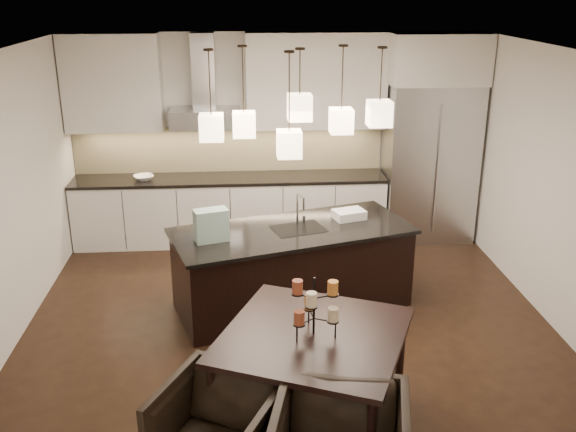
{
  "coord_description": "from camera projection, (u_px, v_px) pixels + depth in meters",
  "views": [
    {
      "loc": [
        -0.46,
        -5.94,
        3.39
      ],
      "look_at": [
        0.0,
        0.2,
        1.15
      ],
      "focal_mm": 40.0,
      "sensor_mm": 36.0,
      "label": 1
    }
  ],
  "objects": [
    {
      "name": "floor",
      "position": [
        289.0,
        326.0,
        6.77
      ],
      "size": [
        5.5,
        5.5,
        0.02
      ],
      "primitive_type": "cube",
      "color": "black",
      "rests_on": "ground"
    },
    {
      "name": "ceiling",
      "position": [
        290.0,
        51.0,
        5.8
      ],
      "size": [
        5.5,
        5.5,
        0.02
      ],
      "primitive_type": "cube",
      "color": "white",
      "rests_on": "wall_back"
    },
    {
      "name": "wall_back",
      "position": [
        274.0,
        136.0,
        8.87
      ],
      "size": [
        5.5,
        0.02,
        2.8
      ],
      "primitive_type": "cube",
      "color": "silver",
      "rests_on": "ground"
    },
    {
      "name": "wall_front",
      "position": [
        326.0,
        350.0,
        3.7
      ],
      "size": [
        5.5,
        0.02,
        2.8
      ],
      "primitive_type": "cube",
      "color": "silver",
      "rests_on": "ground"
    },
    {
      "name": "wall_left",
      "position": [
        0.0,
        206.0,
        6.09
      ],
      "size": [
        0.02,
        5.5,
        2.8
      ],
      "primitive_type": "cube",
      "color": "silver",
      "rests_on": "ground"
    },
    {
      "name": "wall_right",
      "position": [
        561.0,
        193.0,
        6.48
      ],
      "size": [
        0.02,
        5.5,
        2.8
      ],
      "primitive_type": "cube",
      "color": "silver",
      "rests_on": "ground"
    },
    {
      "name": "refrigerator",
      "position": [
        429.0,
        163.0,
        8.77
      ],
      "size": [
        1.2,
        0.72,
        2.15
      ],
      "primitive_type": "cube",
      "color": "#B7B7BA",
      "rests_on": "floor"
    },
    {
      "name": "fridge_panel",
      "position": [
        437.0,
        58.0,
        8.29
      ],
      "size": [
        1.26,
        0.72,
        0.65
      ],
      "primitive_type": "cube",
      "color": "silver",
      "rests_on": "refrigerator"
    },
    {
      "name": "lower_cabinets",
      "position": [
        231.0,
        210.0,
        8.84
      ],
      "size": [
        4.21,
        0.62,
        0.88
      ],
      "primitive_type": "cube",
      "color": "silver",
      "rests_on": "floor"
    },
    {
      "name": "countertop",
      "position": [
        230.0,
        178.0,
        8.69
      ],
      "size": [
        4.21,
        0.66,
        0.04
      ],
      "primitive_type": "cube",
      "color": "black",
      "rests_on": "lower_cabinets"
    },
    {
      "name": "backsplash",
      "position": [
        229.0,
        149.0,
        8.85
      ],
      "size": [
        4.21,
        0.02,
        0.63
      ],
      "primitive_type": "cube",
      "color": "beige",
      "rests_on": "countertop"
    },
    {
      "name": "upper_cab_left",
      "position": [
        112.0,
        83.0,
        8.28
      ],
      "size": [
        1.25,
        0.35,
        1.25
      ],
      "primitive_type": "cube",
      "color": "silver",
      "rests_on": "wall_back"
    },
    {
      "name": "upper_cab_right",
      "position": [
        316.0,
        81.0,
        8.46
      ],
      "size": [
        1.85,
        0.35,
        1.25
      ],
      "primitive_type": "cube",
      "color": "silver",
      "rests_on": "wall_back"
    },
    {
      "name": "hood_canopy",
      "position": [
        205.0,
        118.0,
        8.43
      ],
      "size": [
        0.9,
        0.52,
        0.24
      ],
      "primitive_type": "cube",
      "color": "#B7B7BA",
      "rests_on": "wall_back"
    },
    {
      "name": "hood_chimney",
      "position": [
        203.0,
        71.0,
        8.33
      ],
      "size": [
        0.3,
        0.28,
        0.96
      ],
      "primitive_type": "cube",
      "color": "#B7B7BA",
      "rests_on": "hood_canopy"
    },
    {
      "name": "fruit_bowl",
      "position": [
        144.0,
        178.0,
        8.54
      ],
      "size": [
        0.33,
        0.33,
        0.06
      ],
      "primitive_type": "imported",
      "rotation": [
        0.0,
        0.0,
        0.36
      ],
      "color": "silver",
      "rests_on": "countertop"
    },
    {
      "name": "island_body",
      "position": [
        292.0,
        269.0,
        7.03
      ],
      "size": [
        2.65,
        1.67,
        0.87
      ],
      "primitive_type": "cube",
      "rotation": [
        0.0,
        0.0,
        0.3
      ],
      "color": "black",
      "rests_on": "floor"
    },
    {
      "name": "island_top",
      "position": [
        292.0,
        231.0,
        6.88
      ],
      "size": [
        2.75,
        1.77,
        0.04
      ],
      "primitive_type": "cube",
      "rotation": [
        0.0,
        0.0,
        0.3
      ],
      "color": "black",
      "rests_on": "island_body"
    },
    {
      "name": "faucet",
      "position": [
        297.0,
        209.0,
        6.92
      ],
      "size": [
        0.16,
        0.26,
        0.38
      ],
      "primitive_type": null,
      "rotation": [
        0.0,
        0.0,
        0.3
      ],
      "color": "silver",
      "rests_on": "island_top"
    },
    {
      "name": "tote_bag",
      "position": [
        211.0,
        225.0,
        6.51
      ],
      "size": [
        0.37,
        0.27,
        0.34
      ],
      "primitive_type": "cube",
      "rotation": [
        0.0,
        0.0,
        0.3
      ],
      "color": "#28644D",
      "rests_on": "island_top"
    },
    {
      "name": "food_container",
      "position": [
        349.0,
        214.0,
        7.16
      ],
      "size": [
        0.39,
        0.33,
        0.1
      ],
      "primitive_type": "cube",
      "rotation": [
        0.0,
        0.0,
        0.3
      ],
      "color": "silver",
      "rests_on": "island_top"
    },
    {
      "name": "dining_table",
      "position": [
        313.0,
        378.0,
        5.15
      ],
      "size": [
        1.79,
        1.79,
        0.82
      ],
      "primitive_type": null,
      "rotation": [
        0.0,
        0.0,
        -0.41
      ],
      "color": "black",
      "rests_on": "floor"
    },
    {
      "name": "candelabra",
      "position": [
        314.0,
        306.0,
        4.92
      ],
      "size": [
        0.52,
        0.52,
        0.48
      ],
      "primitive_type": null,
      "rotation": [
        0.0,
        0.0,
        -0.41
      ],
      "color": "black",
      "rests_on": "dining_table"
    },
    {
      "name": "candle_a",
      "position": [
        333.0,
        314.0,
        4.89
      ],
      "size": [
        0.11,
        0.11,
        0.11
      ],
      "primitive_type": "cylinder",
      "rotation": [
        0.0,
        0.0,
        -0.41
      ],
      "color": "beige",
      "rests_on": "candelabra"
    },
    {
      "name": "candle_b",
      "position": [
        309.0,
        302.0,
        5.08
      ],
      "size": [
        0.11,
        0.11,
        0.11
      ],
      "primitive_type": "cylinder",
      "rotation": [
        0.0,
        0.0,
        -0.41
      ],
      "color": "orange",
      "rests_on": "candelabra"
    },
    {
      "name": "candle_c",
      "position": [
        299.0,
        317.0,
        4.85
      ],
      "size": [
        0.11,
        0.11,
        0.11
      ],
      "primitive_type": "cylinder",
      "rotation": [
        0.0,
        0.0,
        -0.41
      ],
      "color": "brown",
      "rests_on": "candelabra"
    },
    {
      "name": "candle_d",
      "position": [
        333.0,
        288.0,
        4.93
      ],
      "size": [
        0.11,
        0.11,
        0.11
      ],
      "primitive_type": "cylinder",
      "rotation": [
        0.0,
        0.0,
        -0.41
      ],
      "color": "orange",
      "rests_on": "candelabra"
    },
    {
      "name": "candle_e",
      "position": [
        297.0,
        287.0,
        4.94
      ],
      "size": [
        0.11,
        0.11,
        0.11
      ],
      "primitive_type": "cylinder",
      "rotation": [
        0.0,
        0.0,
        -0.41
      ],
      "color": "brown",
      "rests_on": "candelabra"
    },
    {
      "name": "candle_f",
      "position": [
        311.0,
        299.0,
        4.75
      ],
      "size": [
        0.11,
        0.11,
        0.11
      ],
      "primitive_type": "cylinder",
      "rotation": [
        0.0,
        0.0,
        -0.41
      ],
      "color": "beige",
      "rests_on": "candelabra"
    },
    {
      "name": "armchair_left",
      "position": [
        220.0,
        432.0,
        4.57
      ],
      "size": [
        1.1,
        1.11,
        0.76
      ],
      "primitive_type": "imported",
      "rotation": [
        0.0,
        0.0,
        -0.46
      ],
      "color": "black",
      "rests_on": "floor"
    },
    {
      "name": "pendant_a",
      "position": [
        211.0,
        127.0,
        6.42
      ],
      "size": [
        0.24,
        0.24,
        0.26
      ],
      "primitive_type": "cube",
      "color": "beige",
      "rests_on": "ceiling"
    },
    {
      "name": "pendant_b",
      "position": [
        244.0,
        124.0,
        6.79
      ],
      "size": [
        0.24,
        0.24,
        0.26
      ],
      "primitive_type": "cube",
      "color": "beige",
      "rests_on": "ceiling"
    },
    {
      "name": "pendant_c",
      "position": [
        300.0,
        107.0,
        6.44
      ],
      "size": [
        0.24,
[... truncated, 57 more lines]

